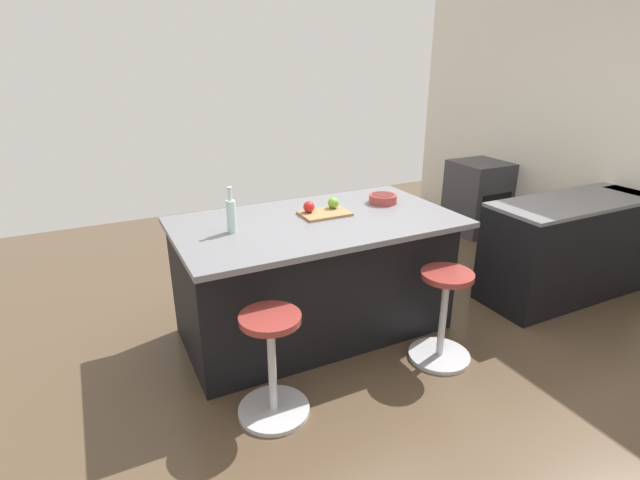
{
  "coord_description": "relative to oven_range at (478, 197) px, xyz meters",
  "views": [
    {
      "loc": [
        1.74,
        2.77,
        2.06
      ],
      "look_at": [
        0.29,
        -0.14,
        0.8
      ],
      "focal_mm": 27.11,
      "sensor_mm": 36.0,
      "label": 1
    }
  ],
  "objects": [
    {
      "name": "stool_middle",
      "position": [
        3.42,
        1.93,
        -0.11
      ],
      "size": [
        0.44,
        0.44,
        0.68
      ],
      "color": "#B7B7BC",
      "rests_on": "ground_plane"
    },
    {
      "name": "ground_plane",
      "position": [
        2.49,
        1.42,
        -0.43
      ],
      "size": [
        7.48,
        7.48,
        0.0
      ],
      "primitive_type": "plane",
      "color": "brown"
    },
    {
      "name": "apple_green",
      "position": [
        2.57,
        1.1,
        0.57
      ],
      "size": [
        0.08,
        0.08,
        0.08
      ],
      "primitive_type": "sphere",
      "color": "#609E2D",
      "rests_on": "cutting_board"
    },
    {
      "name": "water_bottle",
      "position": [
        3.4,
        1.21,
        0.63
      ],
      "size": [
        0.06,
        0.06,
        0.31
      ],
      "color": "silver",
      "rests_on": "kitchen_island"
    },
    {
      "name": "apple_red",
      "position": [
        2.78,
        1.1,
        0.57
      ],
      "size": [
        0.08,
        0.08,
        0.08
      ],
      "primitive_type": "sphere",
      "color": "red",
      "rests_on": "cutting_board"
    },
    {
      "name": "oven_range",
      "position": [
        0.0,
        0.0,
        0.0
      ],
      "size": [
        0.6,
        0.61,
        0.86
      ],
      "color": "#38383D",
      "rests_on": "ground_plane"
    },
    {
      "name": "stool_by_window",
      "position": [
        2.13,
        1.93,
        -0.11
      ],
      "size": [
        0.44,
        0.44,
        0.68
      ],
      "color": "#B7B7BC",
      "rests_on": "ground_plane"
    },
    {
      "name": "sink_cabinet",
      "position": [
        -0.0,
        1.63,
        0.02
      ],
      "size": [
        2.55,
        0.6,
        1.17
      ],
      "color": "black",
      "rests_on": "ground_plane"
    },
    {
      "name": "kitchen_island",
      "position": [
        2.77,
        1.18,
        0.04
      ],
      "size": [
        2.03,
        1.14,
        0.94
      ],
      "color": "black",
      "rests_on": "ground_plane"
    },
    {
      "name": "cutting_board",
      "position": [
        2.67,
        1.16,
        0.52
      ],
      "size": [
        0.36,
        0.24,
        0.02
      ],
      "primitive_type": "cube",
      "color": "olive",
      "rests_on": "kitchen_island"
    },
    {
      "name": "fruit_bowl",
      "position": [
        2.12,
        1.09,
        0.55
      ],
      "size": [
        0.22,
        0.22,
        0.07
      ],
      "color": "#993833",
      "rests_on": "kitchen_island"
    },
    {
      "name": "interior_partition_left",
      "position": [
        -0.35,
        1.42,
        0.99
      ],
      "size": [
        0.15,
        5.75,
        2.84
      ],
      "color": "silver",
      "rests_on": "ground_plane"
    }
  ]
}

